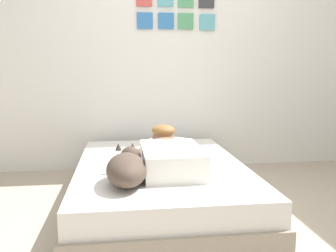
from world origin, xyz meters
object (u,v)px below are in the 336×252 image
(bed, at_px, (160,183))
(pillow, at_px, (168,143))
(person_lying, at_px, (169,153))
(coffee_cup, at_px, (169,147))
(cell_phone, at_px, (131,164))
(dog, at_px, (127,168))

(bed, relative_size, pillow, 3.75)
(person_lying, xyz_separation_m, coffee_cup, (0.07, 0.54, -0.07))
(cell_phone, bearing_deg, pillow, 54.98)
(bed, xyz_separation_m, pillow, (0.13, 0.49, 0.22))
(pillow, relative_size, dog, 0.90)
(cell_phone, bearing_deg, coffee_cup, 51.46)
(pillow, relative_size, coffee_cup, 4.16)
(pillow, bearing_deg, bed, -104.42)
(bed, bearing_deg, coffee_cup, 73.56)
(cell_phone, bearing_deg, bed, 6.84)
(person_lying, bearing_deg, coffee_cup, 82.45)
(bed, relative_size, cell_phone, 13.91)
(bed, relative_size, coffee_cup, 15.58)
(pillow, xyz_separation_m, coffee_cup, (0.00, -0.06, -0.02))
(bed, relative_size, dog, 3.39)
(bed, relative_size, person_lying, 2.12)
(dog, bearing_deg, cell_phone, 85.56)
(bed, bearing_deg, person_lying, -65.38)
(pillow, distance_m, person_lying, 0.61)
(dog, relative_size, coffee_cup, 4.60)
(person_lying, distance_m, dog, 0.48)
(dog, distance_m, cell_phone, 0.46)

